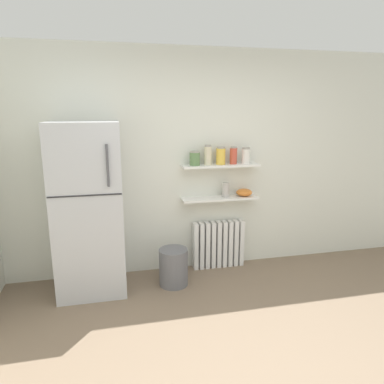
{
  "coord_description": "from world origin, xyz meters",
  "views": [
    {
      "loc": [
        -0.94,
        -1.97,
        1.91
      ],
      "look_at": [
        -0.14,
        1.6,
        1.05
      ],
      "focal_mm": 32.69,
      "sensor_mm": 36.0,
      "label": 1
    }
  ],
  "objects_px": {
    "shelf_bowl": "(244,192)",
    "storage_jar_3": "(233,155)",
    "storage_jar_0": "(195,158)",
    "storage_jar_4": "(246,156)",
    "vase": "(226,190)",
    "trash_bin": "(174,267)",
    "refrigerator": "(89,209)",
    "storage_jar_1": "(208,155)",
    "storage_jar_2": "(221,156)",
    "radiator": "(218,244)"
  },
  "relations": [
    {
      "from": "shelf_bowl",
      "to": "storage_jar_3",
      "type": "bearing_deg",
      "value": 180.0
    },
    {
      "from": "storage_jar_0",
      "to": "storage_jar_4",
      "type": "relative_size",
      "value": 0.87
    },
    {
      "from": "vase",
      "to": "storage_jar_4",
      "type": "bearing_deg",
      "value": 0.0
    },
    {
      "from": "trash_bin",
      "to": "refrigerator",
      "type": "bearing_deg",
      "value": 173.13
    },
    {
      "from": "storage_jar_4",
      "to": "storage_jar_1",
      "type": "bearing_deg",
      "value": 180.0
    },
    {
      "from": "storage_jar_4",
      "to": "storage_jar_3",
      "type": "bearing_deg",
      "value": 180.0
    },
    {
      "from": "storage_jar_2",
      "to": "storage_jar_4",
      "type": "bearing_deg",
      "value": -0.0
    },
    {
      "from": "storage_jar_1",
      "to": "refrigerator",
      "type": "bearing_deg",
      "value": -171.26
    },
    {
      "from": "storage_jar_0",
      "to": "shelf_bowl",
      "type": "bearing_deg",
      "value": 0.0
    },
    {
      "from": "refrigerator",
      "to": "storage_jar_1",
      "type": "relative_size",
      "value": 7.83
    },
    {
      "from": "refrigerator",
      "to": "vase",
      "type": "bearing_deg",
      "value": 7.5
    },
    {
      "from": "refrigerator",
      "to": "storage_jar_2",
      "type": "bearing_deg",
      "value": 7.85
    },
    {
      "from": "radiator",
      "to": "vase",
      "type": "xyz_separation_m",
      "value": [
        0.07,
        -0.03,
        0.69
      ]
    },
    {
      "from": "refrigerator",
      "to": "vase",
      "type": "relative_size",
      "value": 10.53
    },
    {
      "from": "shelf_bowl",
      "to": "storage_jar_4",
      "type": "bearing_deg",
      "value": 0.0
    },
    {
      "from": "storage_jar_0",
      "to": "vase",
      "type": "distance_m",
      "value": 0.54
    },
    {
      "from": "storage_jar_3",
      "to": "storage_jar_1",
      "type": "bearing_deg",
      "value": 180.0
    },
    {
      "from": "storage_jar_2",
      "to": "shelf_bowl",
      "type": "relative_size",
      "value": 1.07
    },
    {
      "from": "radiator",
      "to": "storage_jar_4",
      "type": "relative_size",
      "value": 3.32
    },
    {
      "from": "storage_jar_2",
      "to": "storage_jar_4",
      "type": "distance_m",
      "value": 0.31
    },
    {
      "from": "storage_jar_3",
      "to": "storage_jar_4",
      "type": "relative_size",
      "value": 1.08
    },
    {
      "from": "refrigerator",
      "to": "radiator",
      "type": "bearing_deg",
      "value": 8.97
    },
    {
      "from": "radiator",
      "to": "storage_jar_0",
      "type": "bearing_deg",
      "value": -174.46
    },
    {
      "from": "storage_jar_0",
      "to": "shelf_bowl",
      "type": "relative_size",
      "value": 0.87
    },
    {
      "from": "storage_jar_1",
      "to": "storage_jar_4",
      "type": "xyz_separation_m",
      "value": [
        0.46,
        0.0,
        -0.02
      ]
    },
    {
      "from": "storage_jar_2",
      "to": "vase",
      "type": "bearing_deg",
      "value": -0.0
    },
    {
      "from": "storage_jar_1",
      "to": "storage_jar_3",
      "type": "xyz_separation_m",
      "value": [
        0.31,
        0.0,
        -0.01
      ]
    },
    {
      "from": "storage_jar_0",
      "to": "vase",
      "type": "bearing_deg",
      "value": 0.0
    },
    {
      "from": "storage_jar_1",
      "to": "trash_bin",
      "type": "distance_m",
      "value": 1.32
    },
    {
      "from": "radiator",
      "to": "storage_jar_4",
      "type": "height_order",
      "value": "storage_jar_4"
    },
    {
      "from": "storage_jar_3",
      "to": "vase",
      "type": "height_order",
      "value": "storage_jar_3"
    },
    {
      "from": "refrigerator",
      "to": "storage_jar_0",
      "type": "height_order",
      "value": "refrigerator"
    },
    {
      "from": "storage_jar_3",
      "to": "trash_bin",
      "type": "relative_size",
      "value": 0.5
    },
    {
      "from": "radiator",
      "to": "storage_jar_0",
      "type": "height_order",
      "value": "storage_jar_0"
    },
    {
      "from": "storage_jar_4",
      "to": "trash_bin",
      "type": "xyz_separation_m",
      "value": [
        -0.93,
        -0.31,
        -1.18
      ]
    },
    {
      "from": "storage_jar_4",
      "to": "shelf_bowl",
      "type": "height_order",
      "value": "storage_jar_4"
    },
    {
      "from": "radiator",
      "to": "storage_jar_1",
      "type": "relative_size",
      "value": 2.76
    },
    {
      "from": "refrigerator",
      "to": "trash_bin",
      "type": "bearing_deg",
      "value": -6.87
    },
    {
      "from": "shelf_bowl",
      "to": "trash_bin",
      "type": "distance_m",
      "value": 1.22
    },
    {
      "from": "storage_jar_1",
      "to": "storage_jar_0",
      "type": "bearing_deg",
      "value": 180.0
    },
    {
      "from": "radiator",
      "to": "storage_jar_3",
      "type": "xyz_separation_m",
      "value": [
        0.15,
        -0.03,
        1.1
      ]
    },
    {
      "from": "storage_jar_0",
      "to": "shelf_bowl",
      "type": "distance_m",
      "value": 0.75
    },
    {
      "from": "storage_jar_2",
      "to": "storage_jar_3",
      "type": "relative_size",
      "value": 1.0
    },
    {
      "from": "storage_jar_2",
      "to": "trash_bin",
      "type": "distance_m",
      "value": 1.38
    },
    {
      "from": "refrigerator",
      "to": "storage_jar_3",
      "type": "distance_m",
      "value": 1.73
    },
    {
      "from": "storage_jar_3",
      "to": "trash_bin",
      "type": "xyz_separation_m",
      "value": [
        -0.78,
        -0.31,
        -1.19
      ]
    },
    {
      "from": "storage_jar_1",
      "to": "storage_jar_4",
      "type": "distance_m",
      "value": 0.46
    },
    {
      "from": "trash_bin",
      "to": "radiator",
      "type": "bearing_deg",
      "value": 28.68
    },
    {
      "from": "radiator",
      "to": "trash_bin",
      "type": "xyz_separation_m",
      "value": [
        -0.62,
        -0.34,
        -0.08
      ]
    },
    {
      "from": "refrigerator",
      "to": "storage_jar_1",
      "type": "height_order",
      "value": "refrigerator"
    }
  ]
}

